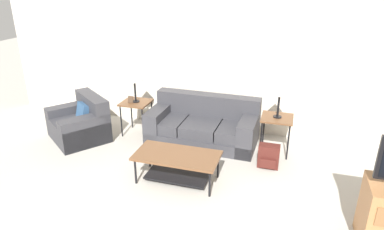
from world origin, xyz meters
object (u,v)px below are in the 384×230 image
object	(u,v)px
armchair	(80,124)
backpack	(269,157)
table_lamp_left	(134,76)
side_table_left	(136,105)
coffee_table	(177,161)
side_table_right	(277,121)
couch	(203,126)
table_lamp_right	(280,88)

from	to	relation	value
armchair	backpack	bearing A→B (deg)	-1.02
table_lamp_left	backpack	distance (m)	2.79
side_table_left	backpack	world-z (taller)	side_table_left
coffee_table	table_lamp_left	world-z (taller)	table_lamp_left
side_table_left	side_table_right	xyz separation A→B (m)	(2.61, 0.00, 0.00)
couch	armchair	distance (m)	2.30
couch	table_lamp_right	size ratio (longest dim) A/B	3.15
armchair	table_lamp_right	distance (m)	3.68
side_table_left	backpack	xyz separation A→B (m)	(2.56, -0.56, -0.40)
coffee_table	table_lamp_right	size ratio (longest dim) A/B	1.97
couch	backpack	xyz separation A→B (m)	(1.25, -0.62, -0.11)
side_table_left	table_lamp_left	bearing A→B (deg)	99.46
coffee_table	side_table_right	distance (m)	1.90
couch	table_lamp_left	bearing A→B (deg)	-177.32
table_lamp_right	backpack	size ratio (longest dim) A/B	1.64
side_table_left	table_lamp_left	xyz separation A→B (m)	(-0.00, 0.00, 0.58)
couch	side_table_right	bearing A→B (deg)	-2.69
coffee_table	side_table_right	size ratio (longest dim) A/B	1.90
coffee_table	table_lamp_right	bearing A→B (deg)	45.58
couch	armchair	size ratio (longest dim) A/B	1.45
armchair	side_table_right	bearing A→B (deg)	7.93
side_table_left	table_lamp_left	world-z (taller)	table_lamp_left
coffee_table	table_lamp_right	distance (m)	2.06
armchair	backpack	size ratio (longest dim) A/B	3.55
armchair	backpack	world-z (taller)	armchair
coffee_table	couch	bearing A→B (deg)	89.39
side_table_right	table_lamp_right	world-z (taller)	table_lamp_right
armchair	side_table_right	distance (m)	3.59
table_lamp_left	backpack	size ratio (longest dim) A/B	1.64
couch	side_table_left	xyz separation A→B (m)	(-1.31, -0.06, 0.29)
side_table_right	table_lamp_left	bearing A→B (deg)	180.00
side_table_left	side_table_right	bearing A→B (deg)	0.00
side_table_right	armchair	bearing A→B (deg)	-172.07
coffee_table	side_table_left	world-z (taller)	side_table_left
table_lamp_left	table_lamp_right	world-z (taller)	same
table_lamp_left	coffee_table	bearing A→B (deg)	-46.18
couch	side_table_left	size ratio (longest dim) A/B	3.04
couch	backpack	bearing A→B (deg)	-26.25
coffee_table	backpack	bearing A→B (deg)	32.04
coffee_table	armchair	bearing A→B (deg)	158.97
table_lamp_right	backpack	distance (m)	1.12
side_table_right	backpack	bearing A→B (deg)	-95.64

